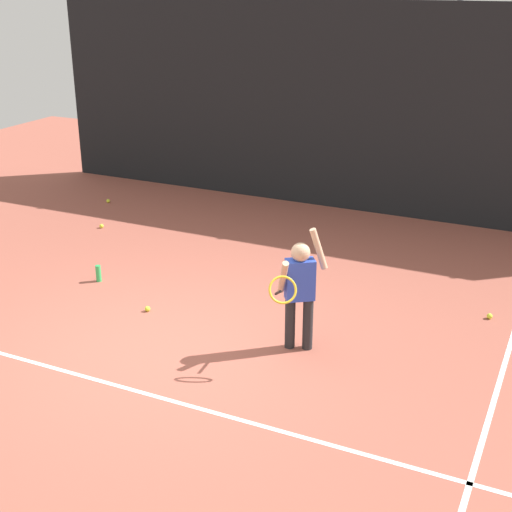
% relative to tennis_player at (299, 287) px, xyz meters
% --- Properties ---
extents(ground_plane, '(20.00, 20.00, 0.00)m').
position_rel_tennis_player_xyz_m(ground_plane, '(-1.29, -0.60, -0.73)').
color(ground_plane, '#9E5142').
extents(court_line_baseline, '(9.00, 0.05, 0.00)m').
position_rel_tennis_player_xyz_m(court_line_baseline, '(-1.29, -1.45, -0.72)').
color(court_line_baseline, white).
rests_on(court_line_baseline, ground).
extents(court_line_sideline, '(0.05, 9.00, 0.00)m').
position_rel_tennis_player_xyz_m(court_line_sideline, '(2.06, 0.40, -0.72)').
color(court_line_sideline, white).
rests_on(court_line_sideline, ground).
extents(back_fence_windscreen, '(10.79, 0.08, 3.38)m').
position_rel_tennis_player_xyz_m(back_fence_windscreen, '(-1.29, 4.92, 0.97)').
color(back_fence_windscreen, black).
rests_on(back_fence_windscreen, ground).
extents(fence_post_0, '(0.09, 0.09, 3.53)m').
position_rel_tennis_player_xyz_m(fence_post_0, '(-6.53, 4.98, 1.04)').
color(fence_post_0, slate).
rests_on(fence_post_0, ground).
extents(fence_post_1, '(0.09, 0.09, 3.53)m').
position_rel_tennis_player_xyz_m(fence_post_1, '(-3.04, 4.98, 1.04)').
color(fence_post_1, slate).
rests_on(fence_post_1, ground).
extents(fence_post_2, '(0.09, 0.09, 3.53)m').
position_rel_tennis_player_xyz_m(fence_post_2, '(0.46, 4.98, 1.04)').
color(fence_post_2, slate).
rests_on(fence_post_2, ground).
extents(tennis_player, '(0.49, 0.85, 1.35)m').
position_rel_tennis_player_xyz_m(tennis_player, '(0.00, 0.00, 0.00)').
color(tennis_player, '#232326').
rests_on(tennis_player, ground).
extents(water_bottle, '(0.07, 0.07, 0.22)m').
position_rel_tennis_player_xyz_m(water_bottle, '(-3.04, 0.56, -0.62)').
color(water_bottle, green).
rests_on(water_bottle, ground).
extents(tennis_ball_0, '(0.07, 0.07, 0.07)m').
position_rel_tennis_player_xyz_m(tennis_ball_0, '(1.76, 1.61, -0.69)').
color(tennis_ball_0, '#CCE033').
rests_on(tennis_ball_0, ground).
extents(tennis_ball_1, '(0.07, 0.07, 0.07)m').
position_rel_tennis_player_xyz_m(tennis_ball_1, '(-4.28, 2.28, -0.69)').
color(tennis_ball_1, '#CCE033').
rests_on(tennis_ball_1, ground).
extents(tennis_ball_2, '(0.07, 0.07, 0.07)m').
position_rel_tennis_player_xyz_m(tennis_ball_2, '(-4.98, 3.42, -0.69)').
color(tennis_ball_2, '#CCE033').
rests_on(tennis_ball_2, ground).
extents(tennis_ball_4, '(0.07, 0.07, 0.07)m').
position_rel_tennis_player_xyz_m(tennis_ball_4, '(-1.96, 0.07, -0.69)').
color(tennis_ball_4, '#CCE033').
rests_on(tennis_ball_4, ground).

